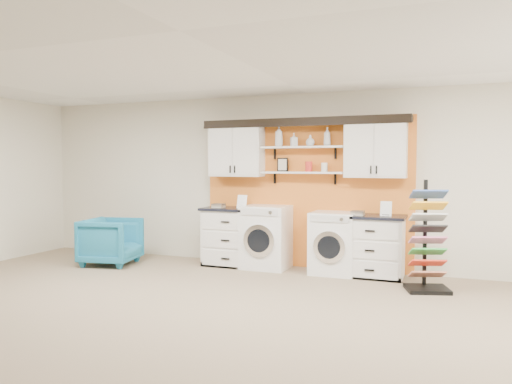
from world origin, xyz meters
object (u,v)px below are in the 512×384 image
at_px(base_cabinet_right, 373,246).
at_px(sample_rack, 427,254).
at_px(dryer, 334,243).
at_px(base_cabinet_left, 233,236).
at_px(washer, 266,237).
at_px(armchair, 111,241).

relative_size(base_cabinet_right, sample_rack, 0.64).
distance_m(base_cabinet_right, dryer, 0.58).
xyz_separation_m(base_cabinet_left, base_cabinet_right, (2.26, 0.00, -0.02)).
relative_size(washer, sample_rack, 0.69).
bearing_deg(armchair, sample_rack, -99.52).
xyz_separation_m(base_cabinet_right, dryer, (-0.58, -0.00, 0.01)).
distance_m(base_cabinet_right, washer, 1.68).
bearing_deg(base_cabinet_right, dryer, -179.67).
bearing_deg(washer, base_cabinet_right, 0.12).
distance_m(washer, dryer, 1.10).
distance_m(washer, armchair, 2.58).
distance_m(base_cabinet_left, washer, 0.58).
xyz_separation_m(base_cabinet_right, armchair, (-4.16, -0.69, -0.07)).
height_order(dryer, armchair, dryer).
height_order(washer, sample_rack, sample_rack).
distance_m(dryer, sample_rack, 1.49).
height_order(sample_rack, armchair, sample_rack).
relative_size(base_cabinet_left, sample_rack, 0.67).
distance_m(base_cabinet_right, armchair, 4.22).
relative_size(washer, armchair, 1.18).
bearing_deg(base_cabinet_left, base_cabinet_right, 0.00).
xyz_separation_m(washer, sample_rack, (2.47, -0.59, -0.02)).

